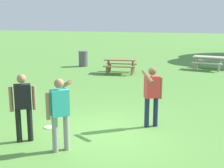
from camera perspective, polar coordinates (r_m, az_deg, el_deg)
name	(u,v)px	position (r m, az deg, el deg)	size (l,w,h in m)	color
ground_plane	(107,132)	(8.09, -0.94, -8.89)	(120.00, 120.00, 0.00)	#568E3D
person_thrower	(23,103)	(7.51, -16.21, -3.48)	(0.50, 0.41, 1.64)	black
person_catcher	(152,92)	(8.25, 7.44, -1.57)	(0.50, 0.83, 1.64)	#1E234C
person_bystander	(60,109)	(6.79, -9.69, -4.62)	(0.48, 0.84, 1.64)	gray
frisbee	(49,127)	(8.55, -11.59, -7.88)	(0.26, 0.26, 0.03)	white
picnic_table_near	(121,63)	(16.60, 1.60, 3.94)	(1.93, 1.71, 0.77)	olive
picnic_table_far	(209,60)	(18.63, 17.50, 4.27)	(1.86, 1.61, 0.77)	#B2ADA3
trash_can_beside_table	(83,59)	(19.14, -5.36, 4.72)	(0.59, 0.59, 0.96)	#515156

